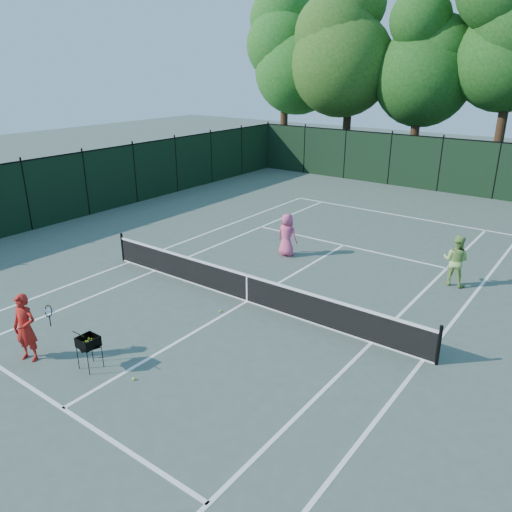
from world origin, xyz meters
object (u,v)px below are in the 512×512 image
Objects in this scene: coach at (25,328)px; player_pink at (287,235)px; ball_hopper at (88,342)px; loose_ball_near_cart at (134,379)px; player_green at (456,260)px; loose_ball_midcourt at (220,311)px.

player_pink is (1.10, 9.82, -0.05)m from coach.
loose_ball_near_cart is (1.21, 0.27, -0.67)m from ball_hopper.
coach is at bearing 59.03° from player_green.
loose_ball_midcourt is at bearing 102.87° from ball_hopper.
player_pink is 5.28m from loose_ball_midcourt.
player_green reaches higher than player_pink.
ball_hopper reaches higher than loose_ball_near_cart.
coach reaches higher than loose_ball_midcourt.
coach is 25.49× the size of loose_ball_midcourt.
player_pink reaches higher than loose_ball_midcourt.
player_green is 25.15× the size of loose_ball_near_cart.
coach is at bearing -161.47° from loose_ball_near_cart.
player_green is 2.03× the size of ball_hopper.
ball_hopper is (-5.48, -10.16, -0.15)m from player_green.
loose_ball_midcourt is (2.13, 4.70, -0.83)m from coach.
ball_hopper reaches higher than loose_ball_midcourt.
loose_ball_near_cart is (-4.27, -9.89, -0.82)m from player_green.
player_green reaches higher than loose_ball_near_cart.
coach is 1.68m from ball_hopper.
player_green is 7.87m from loose_ball_midcourt.
ball_hopper is 12.41× the size of loose_ball_near_cart.
loose_ball_near_cart is at bearing 33.72° from ball_hopper.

